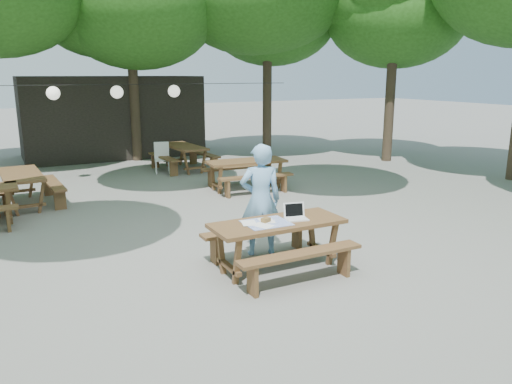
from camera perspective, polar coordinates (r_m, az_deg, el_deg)
The scene contains 11 objects.
ground at distance 8.94m, azimuth -5.23°, elevation -5.50°, with size 80.00×80.00×0.00m, color slate.
pavilion at distance 18.77m, azimuth -16.24°, elevation 8.32°, with size 6.00×3.00×2.80m, color black.
main_picnic_table at distance 7.52m, azimuth 2.47°, elevation -6.01°, with size 2.00×1.58×0.75m.
picnic_table_ne at distance 12.69m, azimuth -1.14°, elevation 2.04°, with size 2.05×1.71×0.75m.
picnic_table_far_w at distance 12.23m, azimuth -25.13°, elevation 0.31°, with size 1.68×2.04×0.75m.
picnic_table_far_e at distance 15.47m, azimuth -8.24°, elevation 3.95°, with size 1.72×2.05×0.75m.
woman at distance 8.00m, azimuth 0.52°, elevation -0.91°, with size 0.66×0.44×1.82m, color #7CB2E3.
plastic_chair at distance 15.13m, azimuth -10.65°, elevation 3.15°, with size 0.54×0.54×0.90m.
laptop at distance 7.54m, azimuth 4.52°, elevation -2.62°, with size 0.37×0.32×0.24m.
tabletop_clutter at distance 7.32m, azimuth 1.11°, elevation -3.48°, with size 0.72×0.57×0.08m.
paper_lanterns at distance 14.17m, azimuth -15.57°, elevation 10.96°, with size 9.00×0.34×0.38m.
Camera 1 is at (-3.15, -7.85, 2.88)m, focal length 35.00 mm.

